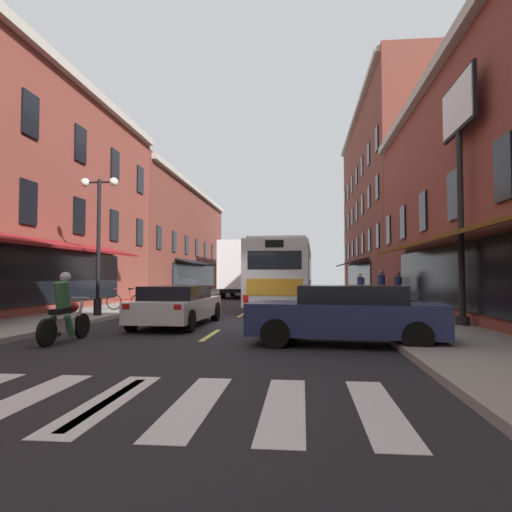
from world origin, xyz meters
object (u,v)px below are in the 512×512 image
at_px(motorcycle_rider, 65,312).
at_px(pedestrian_mid, 381,287).
at_px(pedestrian_near, 360,285).
at_px(pedestrian_far, 398,289).
at_px(street_lamp_twin, 99,238).
at_px(sedan_mid, 177,305).
at_px(transit_bus, 284,274).
at_px(box_truck, 242,270).
at_px(bicycle_near, 126,301).
at_px(sedan_near, 347,314).
at_px(billboard_sign, 459,138).

distance_m(motorcycle_rider, pedestrian_mid, 16.03).
height_order(pedestrian_near, pedestrian_far, pedestrian_far).
distance_m(motorcycle_rider, street_lamp_twin, 6.44).
bearing_deg(pedestrian_far, sedan_mid, 171.77).
xyz_separation_m(transit_bus, box_truck, (-3.48, 10.26, 0.37)).
bearing_deg(pedestrian_far, pedestrian_mid, 56.81).
bearing_deg(pedestrian_far, transit_bus, 114.64).
height_order(transit_bus, sedan_mid, transit_bus).
bearing_deg(pedestrian_mid, bicycle_near, -155.17).
xyz_separation_m(sedan_mid, pedestrian_near, (7.44, 14.42, 0.33)).
bearing_deg(sedan_near, billboard_sign, 42.52).
xyz_separation_m(motorcycle_rider, bicycle_near, (-1.79, 8.41, -0.21)).
bearing_deg(billboard_sign, sedan_near, -137.48).
relative_size(billboard_sign, street_lamp_twin, 1.44).
height_order(motorcycle_rider, bicycle_near, motorcycle_rider).
xyz_separation_m(pedestrian_near, street_lamp_twin, (-10.94, -12.51, 1.95)).
bearing_deg(billboard_sign, street_lamp_twin, 169.69).
bearing_deg(box_truck, sedan_near, -76.72).
bearing_deg(sedan_near, box_truck, 103.28).
distance_m(sedan_mid, motorcycle_rider, 4.19).
xyz_separation_m(motorcycle_rider, pedestrian_near, (9.11, 18.27, 0.27)).
bearing_deg(billboard_sign, sedan_mid, 178.12).
relative_size(pedestrian_mid, street_lamp_twin, 0.34).
bearing_deg(sedan_near, transit_bus, 98.60).
bearing_deg(pedestrian_near, sedan_mid, 97.53).
height_order(billboard_sign, motorcycle_rider, billboard_sign).
relative_size(bicycle_near, pedestrian_far, 1.06).
relative_size(pedestrian_near, street_lamp_twin, 0.32).
distance_m(bicycle_near, pedestrian_far, 12.12).
relative_size(motorcycle_rider, pedestrian_far, 1.29).
relative_size(transit_bus, street_lamp_twin, 2.29).
relative_size(transit_bus, sedan_mid, 2.39).
xyz_separation_m(sedan_mid, bicycle_near, (-3.45, 4.57, -0.15)).
bearing_deg(billboard_sign, pedestrian_far, 91.91).
bearing_deg(sedan_mid, box_truck, 91.36).
distance_m(box_truck, sedan_mid, 19.24).
bearing_deg(sedan_near, sedan_mid, 143.79).
bearing_deg(bicycle_near, sedan_mid, -52.89).
xyz_separation_m(box_truck, pedestrian_mid, (8.26, -10.11, -1.00)).
height_order(billboard_sign, box_truck, billboard_sign).
bearing_deg(street_lamp_twin, sedan_mid, -28.67).
height_order(sedan_near, pedestrian_near, pedestrian_near).
relative_size(sedan_mid, pedestrian_near, 3.01).
distance_m(transit_bus, pedestrian_mid, 4.82).
relative_size(motorcycle_rider, pedestrian_mid, 1.21).
bearing_deg(box_truck, pedestrian_far, -53.13).
bearing_deg(pedestrian_mid, billboard_sign, -82.47).
relative_size(pedestrian_near, pedestrian_mid, 0.93).
xyz_separation_m(billboard_sign, pedestrian_near, (-1.11, 14.70, -4.65)).
height_order(pedestrian_near, pedestrian_mid, pedestrian_mid).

